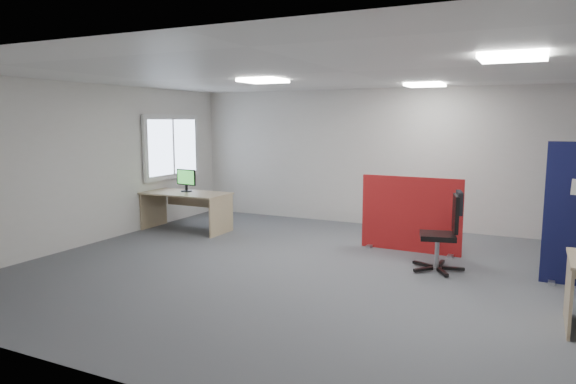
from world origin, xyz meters
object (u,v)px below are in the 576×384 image
at_px(office_chair, 447,227).
at_px(monitor_second, 186,179).
at_px(red_divider, 411,215).
at_px(second_desk, 187,201).

bearing_deg(office_chair, monitor_second, 158.51).
bearing_deg(office_chair, red_divider, 114.74).
xyz_separation_m(red_divider, office_chair, (0.69, -0.88, 0.04)).
height_order(red_divider, monitor_second, red_divider).
relative_size(red_divider, office_chair, 1.45).
relative_size(red_divider, monitor_second, 3.39).
relative_size(red_divider, second_desk, 0.98).
bearing_deg(red_divider, monitor_second, -175.57).
distance_m(monitor_second, office_chair, 5.01).
xyz_separation_m(second_desk, monitor_second, (-0.07, 0.07, 0.41)).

